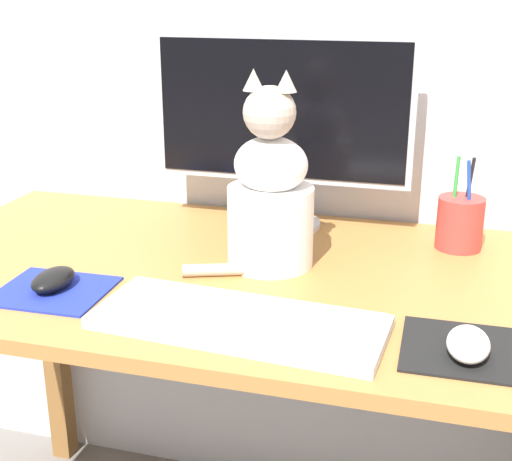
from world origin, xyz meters
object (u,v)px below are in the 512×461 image
computer_mouse_left (53,279)px  cat (270,196)px  computer_mouse_right (468,344)px  monitor (282,121)px  pen_cup (460,222)px  keyboard (239,321)px

computer_mouse_left → cat: 0.40m
computer_mouse_left → computer_mouse_right: computer_mouse_right is taller
monitor → pen_cup: 0.41m
computer_mouse_right → monitor: bearing=128.9°
cat → pen_cup: size_ratio=1.96×
computer_mouse_left → pen_cup: (0.66, 0.39, 0.03)m
computer_mouse_left → computer_mouse_right: bearing=-4.2°
monitor → keyboard: size_ratio=1.18×
computer_mouse_left → pen_cup: 0.76m
cat → pen_cup: 0.39m
computer_mouse_left → pen_cup: bearing=30.9°
computer_mouse_left → monitor: bearing=55.9°
monitor → computer_mouse_right: (0.38, -0.48, -0.20)m
keyboard → computer_mouse_left: (-0.34, 0.05, 0.01)m
keyboard → cat: 0.29m
computer_mouse_left → pen_cup: pen_cup is taller
computer_mouse_right → pen_cup: 0.44m
keyboard → computer_mouse_right: computer_mouse_right is taller
keyboard → pen_cup: (0.31, 0.44, 0.04)m
monitor → keyboard: 0.52m
computer_mouse_right → cat: size_ratio=0.28×
pen_cup → keyboard: bearing=-125.4°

